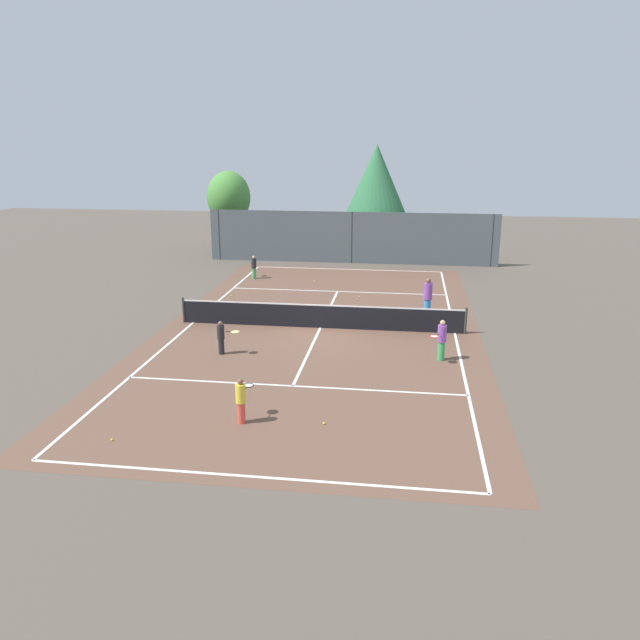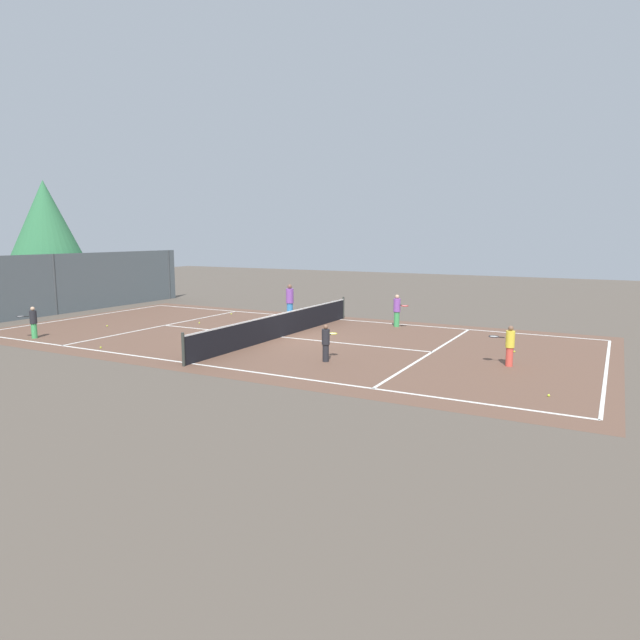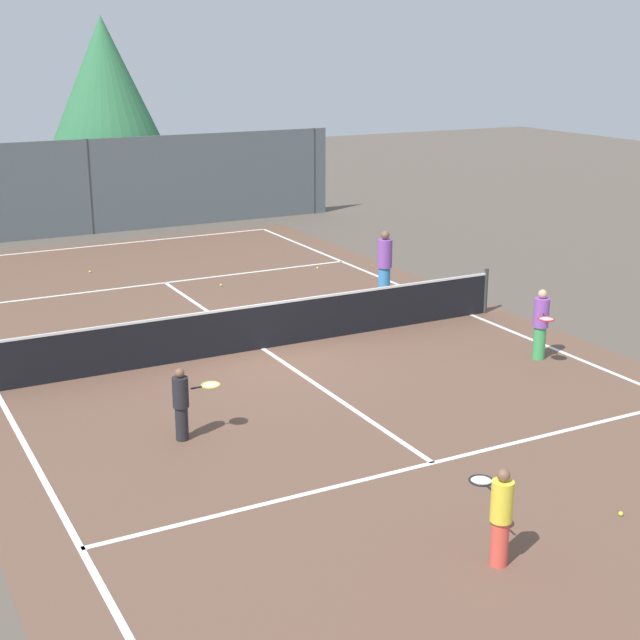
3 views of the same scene
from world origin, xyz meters
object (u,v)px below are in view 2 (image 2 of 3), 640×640
Objects in this scene: player_2 at (290,301)px; tennis_ball_3 at (549,395)px; tennis_ball_4 at (107,326)px; player_1 at (326,342)px; tennis_ball_5 at (514,352)px; tennis_ball_0 at (250,340)px; tennis_ball_6 at (199,323)px; player_4 at (397,310)px; tennis_ball_2 at (101,347)px; ball_crate at (231,333)px; tennis_ball_1 at (231,314)px; player_3 at (509,345)px; player_0 at (33,322)px.

player_2 reaches higher than tennis_ball_3.
tennis_ball_4 is (-5.94, 6.24, -0.87)m from player_2.
tennis_ball_5 is at bearing -49.89° from player_1.
tennis_ball_0 is 1.00× the size of tennis_ball_6.
player_1 reaches higher than tennis_ball_5.
player_4 is 11.58m from tennis_ball_3.
tennis_ball_3 is at bearing -85.93° from tennis_ball_2.
ball_crate is 11.05m from tennis_ball_5.
player_2 is 4.55m from tennis_ball_6.
tennis_ball_6 is at bearing 71.94° from tennis_ball_3.
tennis_ball_5 is (2.40, -10.79, -0.15)m from ball_crate.
tennis_ball_5 is (-3.07, -14.90, 0.00)m from tennis_ball_1.
tennis_ball_2 is 15.17m from tennis_ball_5.
tennis_ball_3 is 19.41m from tennis_ball_4.
tennis_ball_0 is at bearing -164.71° from player_2.
player_4 is 7.74m from ball_crate.
tennis_ball_1 is (7.53, 9.60, -0.62)m from player_1.
tennis_ball_5 is at bearing 4.50° from player_3.
player_4 is at bearing -33.57° from tennis_ball_0.
player_3 is 14.73m from tennis_ball_6.
player_2 is at bearing 93.62° from player_4.
tennis_ball_0 is at bearing -99.24° from ball_crate.
player_0 is 19.65× the size of tennis_ball_0.
player_4 reaches higher than tennis_ball_3.
tennis_ball_3 is (-8.46, -16.63, 0.00)m from tennis_ball_1.
player_3 is at bearing -109.54° from tennis_ball_1.
player_1 is 6.96m from tennis_ball_5.
player_3 is at bearing 26.55° from tennis_ball_3.
player_2 reaches higher than tennis_ball_1.
ball_crate is 6.85m from tennis_ball_1.
player_0 is 0.74× the size of player_2.
tennis_ball_6 is at bearing 5.91° from tennis_ball_2.
tennis_ball_6 is at bearing 112.47° from player_4.
player_3 reaches higher than tennis_ball_0.
ball_crate reaches higher than tennis_ball_2.
player_2 reaches higher than player_1.
player_4 is at bearing 40.27° from tennis_ball_3.
player_0 is 3.53m from tennis_ball_4.
player_2 reaches higher than tennis_ball_5.
player_1 is 0.84× the size of player_4.
ball_crate reaches higher than tennis_ball_0.
player_0 is 12.64m from player_1.
tennis_ball_2 is 5.25m from tennis_ball_4.
tennis_ball_4 is at bearing 82.51° from player_1.
player_2 is 26.62× the size of tennis_ball_0.
player_4 is 6.73m from tennis_ball_5.
player_1 is 18.93× the size of tennis_ball_1.
tennis_ball_0 is at bearing 91.67° from player_3.
tennis_ball_5 is (5.39, 1.73, 0.00)m from tennis_ball_3.
tennis_ball_0 and tennis_ball_6 have the same top height.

